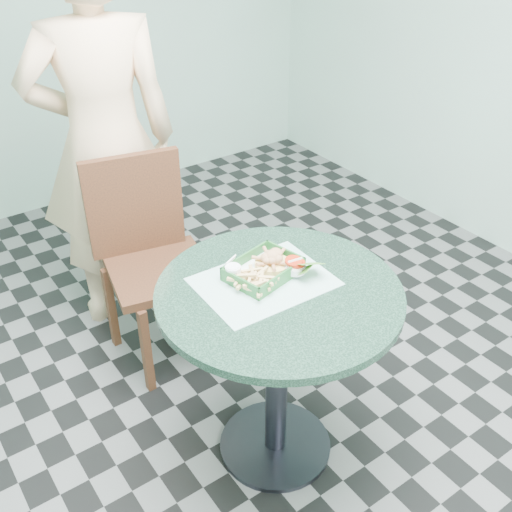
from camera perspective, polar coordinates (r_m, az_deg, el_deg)
floor at (r=2.50m, az=1.83°, el=-17.59°), size 4.00×5.00×0.02m
cafe_table at (r=2.08m, az=2.11°, el=-7.44°), size 0.82×0.82×0.75m
dining_chair at (r=2.67m, az=-10.16°, el=0.85°), size 0.42×0.42×0.93m
diner_person at (r=2.70m, az=-14.73°, el=14.07°), size 0.91×0.71×2.20m
placemat at (r=2.01m, az=0.75°, el=-2.92°), size 0.44×0.34×0.00m
food_basket at (r=2.03m, az=0.70°, el=-1.97°), size 0.24×0.18×0.05m
crab_sandwich at (r=2.03m, az=1.73°, el=-0.84°), size 0.12×0.12×0.07m
fries_pile at (r=1.97m, az=-0.83°, el=-2.31°), size 0.13×0.14×0.05m
sauce_ramekin at (r=2.01m, az=-2.32°, el=-1.39°), size 0.05×0.05×0.03m
garnish_cup at (r=2.00m, az=4.03°, el=-1.77°), size 0.11×0.11×0.04m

